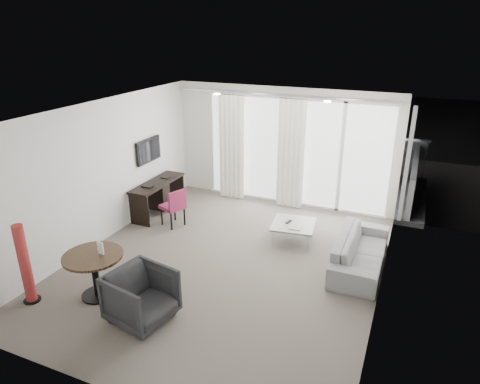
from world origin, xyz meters
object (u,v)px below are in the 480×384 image
at_px(desk, 158,197).
at_px(rattan_chair_b, 382,168).
at_px(tub_armchair, 141,296).
at_px(sofa, 360,251).
at_px(coffee_table, 293,232).
at_px(round_table, 95,276).
at_px(desk_chair, 173,207).
at_px(red_lamp, 25,264).
at_px(rattan_chair_a, 343,180).

xyz_separation_m(desk, rattan_chair_b, (4.25, 3.65, 0.09)).
xyz_separation_m(tub_armchair, sofa, (2.55, 2.60, -0.09)).
bearing_deg(tub_armchair, sofa, -33.64).
height_order(coffee_table, sofa, sofa).
xyz_separation_m(tub_armchair, coffee_table, (1.25, 3.06, -0.19)).
relative_size(round_table, rattan_chair_b, 0.99).
distance_m(desk_chair, round_table, 2.56).
bearing_deg(red_lamp, coffee_table, 48.00).
height_order(desk, rattan_chair_b, rattan_chair_b).
bearing_deg(round_table, red_lamp, -149.21).
distance_m(desk, round_table, 3.09).
height_order(red_lamp, tub_armchair, red_lamp).
xyz_separation_m(desk_chair, sofa, (3.73, -0.14, -0.12)).
bearing_deg(rattan_chair_b, desk, -157.11).
bearing_deg(rattan_chair_b, round_table, -135.04).
bearing_deg(desk, sofa, -7.32).
height_order(round_table, coffee_table, round_table).
bearing_deg(rattan_chair_a, red_lamp, -112.49).
height_order(desk_chair, tub_armchair, desk_chair).
xyz_separation_m(desk, desk_chair, (0.61, -0.42, 0.05)).
distance_m(red_lamp, rattan_chair_b, 8.27).
bearing_deg(coffee_table, sofa, -19.38).
relative_size(rattan_chair_a, rattan_chair_b, 0.85).
xyz_separation_m(desk_chair, coffee_table, (2.43, 0.32, -0.22)).
height_order(desk, round_table, same).
distance_m(tub_armchair, rattan_chair_b, 7.24).
height_order(red_lamp, coffee_table, red_lamp).
bearing_deg(desk_chair, tub_armchair, -44.32).
xyz_separation_m(red_lamp, rattan_chair_b, (4.23, 7.11, -0.18)).
distance_m(desk, coffee_table, 3.05).
height_order(desk_chair, rattan_chair_b, rattan_chair_b).
bearing_deg(desk_chair, desk, 168.09).
relative_size(desk, rattan_chair_a, 1.99).
relative_size(desk, coffee_table, 1.92).
bearing_deg(rattan_chair_b, rattan_chair_a, -144.24).
bearing_deg(sofa, red_lamp, 123.86).
height_order(coffee_table, rattan_chair_a, rattan_chair_a).
bearing_deg(round_table, desk_chair, 95.10).
distance_m(round_table, tub_armchair, 0.97).
height_order(desk, tub_armchair, tub_armchair).
relative_size(tub_armchair, sofa, 0.42).
bearing_deg(rattan_chair_a, sofa, -67.45).
relative_size(desk_chair, sofa, 0.41).
bearing_deg(desk_chair, rattan_chair_b, 70.63).
distance_m(desk_chair, red_lamp, 3.10).
relative_size(desk_chair, round_table, 0.91).
bearing_deg(tub_armchair, rattan_chair_a, -5.49).
bearing_deg(round_table, desk, 105.78).
height_order(desk, red_lamp, red_lamp).
height_order(rattan_chair_a, rattan_chair_b, rattan_chair_b).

